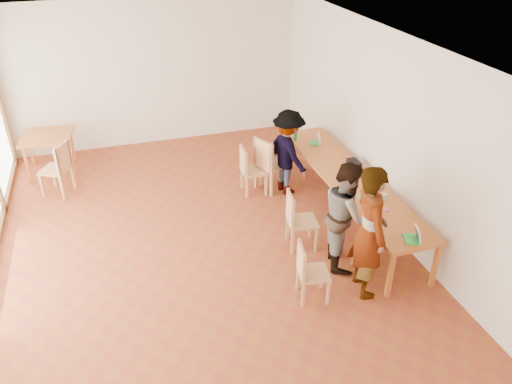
{
  "coord_description": "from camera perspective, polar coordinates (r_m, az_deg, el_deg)",
  "views": [
    {
      "loc": [
        -1.01,
        -6.2,
        4.55
      ],
      "look_at": [
        0.76,
        -0.57,
        1.1
      ],
      "focal_mm": 35.0,
      "sensor_mm": 36.0,
      "label": 1
    }
  ],
  "objects": [
    {
      "name": "person_mid",
      "position": [
        7.01,
        10.23,
        -2.59
      ],
      "size": [
        0.79,
        0.91,
        1.59
      ],
      "primitive_type": "imported",
      "rotation": [
        0.0,
        0.0,
        1.3
      ],
      "color": "gray",
      "rests_on": "ground"
    },
    {
      "name": "black_pouch",
      "position": [
        8.43,
        11.13,
        3.26
      ],
      "size": [
        0.16,
        0.26,
        0.09
      ],
      "primitive_type": "cube",
      "color": "black",
      "rests_on": "communal_table"
    },
    {
      "name": "communal_table",
      "position": [
        8.12,
        10.55,
        1.45
      ],
      "size": [
        0.8,
        4.0,
        0.75
      ],
      "color": "#BE622A",
      "rests_on": "ground"
    },
    {
      "name": "ground",
      "position": [
        7.76,
        -6.65,
        -5.83
      ],
      "size": [
        8.0,
        8.0,
        0.0
      ],
      "primitive_type": "plane",
      "color": "brown",
      "rests_on": "ground"
    },
    {
      "name": "chair_mid",
      "position": [
        7.37,
        4.62,
        -2.64
      ],
      "size": [
        0.48,
        0.48,
        0.48
      ],
      "rotation": [
        0.0,
        0.0,
        -0.15
      ],
      "color": "tan",
      "rests_on": "ground"
    },
    {
      "name": "wall_back",
      "position": [
        10.7,
        -11.58,
        13.14
      ],
      "size": [
        6.0,
        0.1,
        3.0
      ],
      "primitive_type": "cube",
      "color": "beige",
      "rests_on": "ground"
    },
    {
      "name": "chair_near",
      "position": [
        6.48,
        5.89,
        -8.51
      ],
      "size": [
        0.45,
        0.45,
        0.44
      ],
      "rotation": [
        0.0,
        0.0,
        -0.17
      ],
      "color": "tan",
      "rests_on": "ground"
    },
    {
      "name": "ceiling",
      "position": [
        6.47,
        -8.27,
        16.33
      ],
      "size": [
        6.0,
        8.0,
        0.04
      ],
      "primitive_type": "cube",
      "color": "white",
      "rests_on": "wall_back"
    },
    {
      "name": "chair_empty",
      "position": [
        8.8,
        1.34,
        3.79
      ],
      "size": [
        0.63,
        0.63,
        0.54
      ],
      "rotation": [
        0.0,
        0.0,
        0.43
      ],
      "color": "tan",
      "rests_on": "ground"
    },
    {
      "name": "green_bottle",
      "position": [
        9.18,
        4.52,
        6.71
      ],
      "size": [
        0.07,
        0.07,
        0.28
      ],
      "primitive_type": "cylinder",
      "color": "#21813D",
      "rests_on": "communal_table"
    },
    {
      "name": "clear_glass",
      "position": [
        7.56,
        14.46,
        -0.55
      ],
      "size": [
        0.07,
        0.07,
        0.09
      ],
      "primitive_type": "cylinder",
      "color": "silver",
      "rests_on": "communal_table"
    },
    {
      "name": "laptop_far",
      "position": [
        9.12,
        6.96,
        5.81
      ],
      "size": [
        0.27,
        0.29,
        0.19
      ],
      "rotation": [
        0.0,
        0.0,
        -0.43
      ],
      "color": "green",
      "rests_on": "communal_table"
    },
    {
      "name": "condiment_cup",
      "position": [
        7.79,
        10.99,
        0.76
      ],
      "size": [
        0.08,
        0.08,
        0.06
      ],
      "primitive_type": "cylinder",
      "color": "white",
      "rests_on": "communal_table"
    },
    {
      "name": "person_near",
      "position": [
        6.49,
        12.82,
        -4.47
      ],
      "size": [
        0.52,
        0.72,
        1.86
      ],
      "primitive_type": "imported",
      "rotation": [
        0.0,
        0.0,
        1.46
      ],
      "color": "gray",
      "rests_on": "ground"
    },
    {
      "name": "yellow_mug",
      "position": [
        9.35,
        4.4,
        6.52
      ],
      "size": [
        0.14,
        0.14,
        0.09
      ],
      "primitive_type": "imported",
      "rotation": [
        0.0,
        0.0,
        0.4
      ],
      "color": "gold",
      "rests_on": "communal_table"
    },
    {
      "name": "person_far",
      "position": [
        8.72,
        3.7,
        4.53
      ],
      "size": [
        0.78,
        1.1,
        1.54
      ],
      "primitive_type": "imported",
      "rotation": [
        0.0,
        0.0,
        1.8
      ],
      "color": "gray",
      "rests_on": "ground"
    },
    {
      "name": "wall_right",
      "position": [
        7.99,
        14.37,
        6.9
      ],
      "size": [
        0.1,
        8.0,
        3.0
      ],
      "primitive_type": "cube",
      "color": "beige",
      "rests_on": "ground"
    },
    {
      "name": "laptop_near",
      "position": [
        6.78,
        17.63,
        -4.88
      ],
      "size": [
        0.26,
        0.28,
        0.19
      ],
      "rotation": [
        0.0,
        0.0,
        -0.33
      ],
      "color": "green",
      "rests_on": "communal_table"
    },
    {
      "name": "chair_far",
      "position": [
        8.75,
        -0.86,
        3.03
      ],
      "size": [
        0.42,
        0.42,
        0.47
      ],
      "rotation": [
        0.0,
        0.0,
        -0.03
      ],
      "color": "tan",
      "rests_on": "ground"
    },
    {
      "name": "side_table",
      "position": [
        10.24,
        -22.75,
        5.6
      ],
      "size": [
        0.9,
        0.9,
        0.75
      ],
      "rotation": [
        0.0,
        0.0,
        -0.13
      ],
      "color": "#BE622A",
      "rests_on": "ground"
    },
    {
      "name": "pink_phone",
      "position": [
        7.32,
        14.59,
        -1.98
      ],
      "size": [
        0.05,
        0.1,
        0.01
      ],
      "primitive_type": "cube",
      "color": "#E24A72",
      "rests_on": "communal_table"
    },
    {
      "name": "chair_spare",
      "position": [
        9.36,
        -21.57,
        3.05
      ],
      "size": [
        0.61,
        0.61,
        0.51
      ],
      "rotation": [
        0.0,
        0.0,
        2.65
      ],
      "color": "tan",
      "rests_on": "ground"
    },
    {
      "name": "laptop_mid",
      "position": [
        7.49,
        12.96,
        -0.53
      ],
      "size": [
        0.24,
        0.26,
        0.2
      ],
      "rotation": [
        0.0,
        0.0,
        0.12
      ],
      "color": "green",
      "rests_on": "communal_table"
    }
  ]
}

